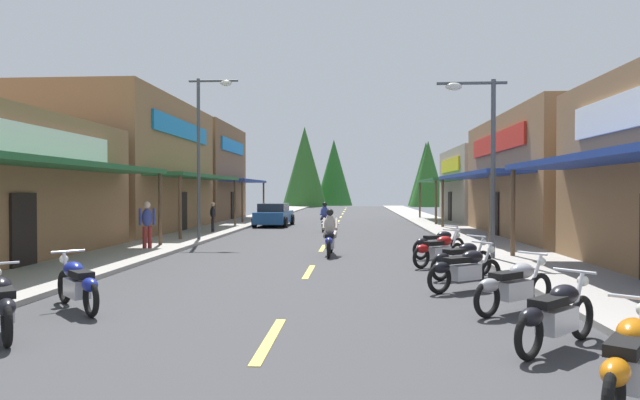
{
  "coord_description": "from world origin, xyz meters",
  "views": [
    {
      "loc": [
        1.24,
        0.88,
        2.15
      ],
      "look_at": [
        -0.76,
        30.86,
        1.65
      ],
      "focal_mm": 30.18,
      "sensor_mm": 36.0,
      "label": 1
    }
  ],
  "objects_px": {
    "motorcycle_parked_right_0": "(630,360)",
    "pedestrian_browsing": "(213,216)",
    "motorcycle_parked_left_2": "(1,303)",
    "parked_car_curbside": "(274,215)",
    "streetlamp_left": "(205,137)",
    "pedestrian_by_shop": "(147,222)",
    "motorcycle_parked_right_6": "(439,243)",
    "motorcycle_parked_right_2": "(514,285)",
    "streetlamp_right": "(482,141)",
    "motorcycle_parked_right_1": "(556,314)",
    "motorcycle_parked_right_4": "(461,259)",
    "motorcycle_parked_right_5": "(439,249)",
    "rider_cruising_lead": "(330,236)",
    "motorcycle_parked_left_3": "(77,283)",
    "motorcycle_parked_right_3": "(465,268)",
    "rider_cruising_trailing": "(325,219)"
  },
  "relations": [
    {
      "from": "motorcycle_parked_right_2",
      "to": "rider_cruising_lead",
      "type": "height_order",
      "value": "rider_cruising_lead"
    },
    {
      "from": "motorcycle_parked_right_6",
      "to": "rider_cruising_trailing",
      "type": "height_order",
      "value": "rider_cruising_trailing"
    },
    {
      "from": "motorcycle_parked_right_2",
      "to": "motorcycle_parked_right_0",
      "type": "bearing_deg",
      "value": -129.18
    },
    {
      "from": "motorcycle_parked_left_2",
      "to": "rider_cruising_lead",
      "type": "distance_m",
      "value": 11.16
    },
    {
      "from": "motorcycle_parked_right_6",
      "to": "rider_cruising_trailing",
      "type": "xyz_separation_m",
      "value": [
        -4.3,
        11.3,
        0.17
      ]
    },
    {
      "from": "streetlamp_left",
      "to": "parked_car_curbside",
      "type": "distance_m",
      "value": 11.18
    },
    {
      "from": "motorcycle_parked_right_4",
      "to": "pedestrian_by_shop",
      "type": "relative_size",
      "value": 0.99
    },
    {
      "from": "motorcycle_parked_right_2",
      "to": "rider_cruising_trailing",
      "type": "bearing_deg",
      "value": 65.41
    },
    {
      "from": "motorcycle_parked_right_0",
      "to": "motorcycle_parked_left_3",
      "type": "bearing_deg",
      "value": 98.71
    },
    {
      "from": "motorcycle_parked_right_4",
      "to": "rider_cruising_trailing",
      "type": "bearing_deg",
      "value": 68.58
    },
    {
      "from": "pedestrian_browsing",
      "to": "parked_car_curbside",
      "type": "relative_size",
      "value": 0.37
    },
    {
      "from": "motorcycle_parked_right_2",
      "to": "motorcycle_parked_right_6",
      "type": "height_order",
      "value": "same"
    },
    {
      "from": "motorcycle_parked_left_2",
      "to": "parked_car_curbside",
      "type": "bearing_deg",
      "value": -40.1
    },
    {
      "from": "motorcycle_parked_right_1",
      "to": "motorcycle_parked_right_2",
      "type": "relative_size",
      "value": 0.91
    },
    {
      "from": "motorcycle_parked_right_5",
      "to": "parked_car_curbside",
      "type": "bearing_deg",
      "value": 73.2
    },
    {
      "from": "motorcycle_parked_left_2",
      "to": "streetlamp_right",
      "type": "bearing_deg",
      "value": -84.85
    },
    {
      "from": "motorcycle_parked_right_1",
      "to": "rider_cruising_trailing",
      "type": "xyz_separation_m",
      "value": [
        -4.36,
        21.23,
        0.17
      ]
    },
    {
      "from": "streetlamp_right",
      "to": "motorcycle_parked_right_2",
      "type": "distance_m",
      "value": 7.66
    },
    {
      "from": "rider_cruising_lead",
      "to": "rider_cruising_trailing",
      "type": "distance_m",
      "value": 10.84
    },
    {
      "from": "streetlamp_right",
      "to": "motorcycle_parked_right_6",
      "type": "relative_size",
      "value": 2.98
    },
    {
      "from": "motorcycle_parked_left_2",
      "to": "parked_car_curbside",
      "type": "relative_size",
      "value": 0.39
    },
    {
      "from": "motorcycle_parked_left_3",
      "to": "pedestrian_browsing",
      "type": "relative_size",
      "value": 0.99
    },
    {
      "from": "motorcycle_parked_right_4",
      "to": "motorcycle_parked_right_3",
      "type": "bearing_deg",
      "value": -135.78
    },
    {
      "from": "motorcycle_parked_left_3",
      "to": "parked_car_curbside",
      "type": "distance_m",
      "value": 23.42
    },
    {
      "from": "motorcycle_parked_right_5",
      "to": "rider_cruising_lead",
      "type": "xyz_separation_m",
      "value": [
        -3.22,
        2.41,
        0.17
      ]
    },
    {
      "from": "motorcycle_parked_right_6",
      "to": "pedestrian_by_shop",
      "type": "bearing_deg",
      "value": 140.2
    },
    {
      "from": "motorcycle_parked_right_0",
      "to": "motorcycle_parked_right_3",
      "type": "height_order",
      "value": "same"
    },
    {
      "from": "streetlamp_left",
      "to": "motorcycle_parked_right_5",
      "type": "xyz_separation_m",
      "value": [
        8.7,
        -6.85,
        -3.93
      ]
    },
    {
      "from": "motorcycle_parked_right_0",
      "to": "pedestrian_browsing",
      "type": "relative_size",
      "value": 1.12
    },
    {
      "from": "motorcycle_parked_right_0",
      "to": "pedestrian_browsing",
      "type": "distance_m",
      "value": 23.09
    },
    {
      "from": "motorcycle_parked_right_6",
      "to": "pedestrian_by_shop",
      "type": "distance_m",
      "value": 10.14
    },
    {
      "from": "motorcycle_parked_right_1",
      "to": "motorcycle_parked_right_4",
      "type": "relative_size",
      "value": 0.91
    },
    {
      "from": "streetlamp_left",
      "to": "rider_cruising_trailing",
      "type": "bearing_deg",
      "value": 53.7
    },
    {
      "from": "motorcycle_parked_left_3",
      "to": "rider_cruising_lead",
      "type": "bearing_deg",
      "value": -70.95
    },
    {
      "from": "pedestrian_browsing",
      "to": "streetlamp_right",
      "type": "bearing_deg",
      "value": -59.23
    },
    {
      "from": "streetlamp_left",
      "to": "motorcycle_parked_right_3",
      "type": "bearing_deg",
      "value": -50.64
    },
    {
      "from": "streetlamp_left",
      "to": "pedestrian_by_shop",
      "type": "height_order",
      "value": "streetlamp_left"
    },
    {
      "from": "pedestrian_by_shop",
      "to": "pedestrian_browsing",
      "type": "height_order",
      "value": "pedestrian_by_shop"
    },
    {
      "from": "motorcycle_parked_left_2",
      "to": "motorcycle_parked_left_3",
      "type": "relative_size",
      "value": 1.08
    },
    {
      "from": "motorcycle_parked_right_0",
      "to": "motorcycle_parked_right_1",
      "type": "height_order",
      "value": "same"
    },
    {
      "from": "motorcycle_parked_right_2",
      "to": "motorcycle_parked_right_4",
      "type": "height_order",
      "value": "same"
    },
    {
      "from": "motorcycle_parked_right_4",
      "to": "rider_cruising_lead",
      "type": "bearing_deg",
      "value": 90.85
    },
    {
      "from": "motorcycle_parked_right_5",
      "to": "motorcycle_parked_left_3",
      "type": "relative_size",
      "value": 1.08
    },
    {
      "from": "streetlamp_left",
      "to": "motorcycle_parked_right_2",
      "type": "relative_size",
      "value": 3.93
    },
    {
      "from": "motorcycle_parked_right_6",
      "to": "motorcycle_parked_left_3",
      "type": "bearing_deg",
      "value": -166.35
    },
    {
      "from": "parked_car_curbside",
      "to": "motorcycle_parked_right_2",
      "type": "bearing_deg",
      "value": -159.88
    },
    {
      "from": "motorcycle_parked_right_3",
      "to": "motorcycle_parked_left_2",
      "type": "bearing_deg",
      "value": 174.65
    },
    {
      "from": "motorcycle_parked_right_0",
      "to": "motorcycle_parked_right_1",
      "type": "xyz_separation_m",
      "value": [
        0.02,
        2.0,
        0.0
      ]
    },
    {
      "from": "motorcycle_parked_left_3",
      "to": "motorcycle_parked_right_2",
      "type": "bearing_deg",
      "value": -132.52
    },
    {
      "from": "streetlamp_right",
      "to": "motorcycle_parked_left_3",
      "type": "distance_m",
      "value": 11.83
    }
  ]
}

